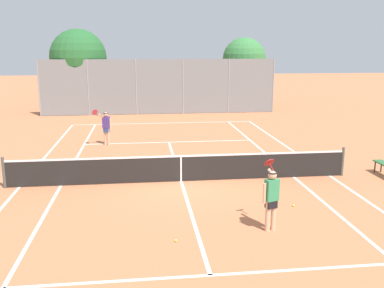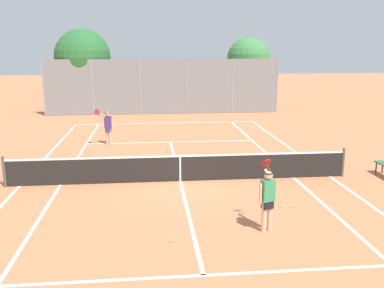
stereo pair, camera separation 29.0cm
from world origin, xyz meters
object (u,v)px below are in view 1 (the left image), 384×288
Objects in this scene: player_near_side at (271,196)px; tree_behind_right at (243,61)px; loose_tennis_ball_2 at (246,158)px; loose_tennis_ball_4 at (297,158)px; tree_behind_left at (80,59)px; loose_tennis_ball_5 at (176,241)px; loose_tennis_ball_1 at (205,130)px; loose_tennis_ball_0 at (293,206)px; player_far_left at (106,126)px; tennis_net at (181,168)px.

player_near_side is 0.33× the size of tree_behind_right.
loose_tennis_ball_2 is 2.12m from loose_tennis_ball_4.
loose_tennis_ball_5 is at bearing -77.37° from tree_behind_left.
player_near_side reaches higher than loose_tennis_ball_1.
loose_tennis_ball_2 is at bearing 90.31° from loose_tennis_ball_0.
loose_tennis_ball_0 is (6.10, -9.01, -0.89)m from player_far_left.
loose_tennis_ball_0 is at bearing -55.87° from player_far_left.
tree_behind_right is at bearing 53.01° from player_far_left.
tree_behind_left is (-8.65, 20.32, 3.76)m from loose_tennis_ball_0.
loose_tennis_ball_5 is 0.01× the size of tree_behind_left.
loose_tennis_ball_4 is (2.91, -6.73, 0.00)m from loose_tennis_ball_1.
tennis_net is at bearing 113.47° from player_near_side.
loose_tennis_ball_1 is 1.00× the size of loose_tennis_ball_4.
tennis_net is 6.76× the size of player_near_side.
tree_behind_right is at bearing 72.94° from loose_tennis_ball_5.
tree_behind_left is (-5.57, 17.49, 3.28)m from tennis_net.
loose_tennis_ball_4 is 9.25m from loose_tennis_ball_5.
loose_tennis_ball_2 is 0.01× the size of tree_behind_right.
tree_behind_left reaches higher than loose_tennis_ball_0.
loose_tennis_ball_2 is 1.00× the size of loose_tennis_ball_5.
loose_tennis_ball_0 is at bearing 27.76° from loose_tennis_ball_5.
loose_tennis_ball_5 is (-0.58, -4.76, -0.48)m from tennis_net.
loose_tennis_ball_4 and loose_tennis_ball_5 have the same top height.
tree_behind_left is at bearing 107.65° from tennis_net.
tennis_net is 181.82× the size of loose_tennis_ball_0.
loose_tennis_ball_1 is 0.01× the size of tree_behind_left.
tree_behind_right reaches higher than loose_tennis_ball_4.
tennis_net is at bearing -103.68° from loose_tennis_ball_1.
loose_tennis_ball_2 is at bearing -82.84° from loose_tennis_ball_1.
player_far_left is at bearing 102.57° from loose_tennis_ball_5.
player_far_left is at bearing 150.92° from loose_tennis_ball_2.
loose_tennis_ball_1 is at bearing -46.58° from tree_behind_left.
tree_behind_left is (-2.55, 11.31, 2.87)m from player_far_left.
tree_behind_left reaches higher than player_far_left.
loose_tennis_ball_0 is 22.40m from tree_behind_left.
loose_tennis_ball_4 is at bearing 51.69° from loose_tennis_ball_5.
loose_tennis_ball_2 is at bearing 80.78° from player_near_side.
loose_tennis_ball_2 is at bearing -102.75° from tree_behind_right.
tree_behind_right is (4.86, 23.51, 2.64)m from player_near_side.
tree_behind_right reaches higher than player_near_side.
loose_tennis_ball_0 and loose_tennis_ball_5 have the same top height.
loose_tennis_ball_1 is 7.33m from loose_tennis_ball_4.
loose_tennis_ball_5 is at bearing -170.81° from player_near_side.
loose_tennis_ball_1 is at bearing 113.36° from loose_tennis_ball_4.
player_near_side is 26.88× the size of loose_tennis_ball_4.
player_near_side reaches higher than loose_tennis_ball_5.
tree_behind_right is (4.51, 9.92, 3.53)m from loose_tennis_ball_1.
player_far_left reaches higher than loose_tennis_ball_4.
tennis_net is 181.82× the size of loose_tennis_ball_5.
tennis_net is 2.03× the size of tree_behind_left.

